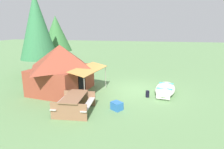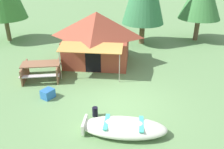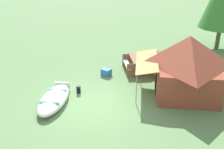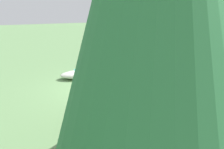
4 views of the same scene
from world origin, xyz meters
The scene contains 6 objects.
ground_plane centered at (0.00, 0.00, 0.00)m, with size 80.00×80.00×0.00m, color #618954.
beached_rowboat centered at (0.06, -1.76, 0.23)m, with size 2.88×1.46×0.44m.
canvas_cabin_tent centered at (-0.86, 4.14, 1.40)m, with size 3.84×4.12×2.70m.
picnic_table centered at (-3.41, 2.29, 0.48)m, with size 1.84×1.65×0.76m.
cooler_box centered at (-2.79, 0.52, 0.19)m, with size 0.47×0.40×0.37m, color #2966B0.
fuel_can centered at (-0.86, -0.79, 0.18)m, with size 0.20×0.20×0.35m, color black.
Camera 3 is at (9.67, 0.44, 5.73)m, focal length 40.97 mm.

